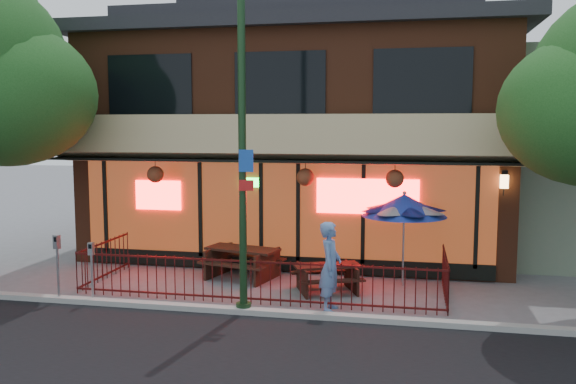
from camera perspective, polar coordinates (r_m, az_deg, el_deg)
name	(u,v)px	position (r m, az deg, el deg)	size (l,w,h in m)	color
ground	(249,307)	(13.46, -3.70, -10.65)	(80.00, 80.00, 0.00)	gray
curb	(242,311)	(12.98, -4.30, -11.02)	(80.00, 0.25, 0.12)	#999993
restaurant_building	(306,118)	(19.81, 1.68, 6.92)	(12.96, 9.49, 8.05)	brown
patio_fence	(254,273)	(13.76, -3.16, -7.54)	(8.44, 2.62, 1.00)	#440F0E
street_light	(242,163)	(12.50, -4.28, 2.74)	(0.43, 0.32, 7.00)	#163319
picnic_table_left	(243,258)	(15.72, -4.27, -6.20)	(2.14, 1.83, 0.79)	#361D13
picnic_table_right	(327,274)	(14.47, 3.67, -7.65)	(1.87, 1.67, 0.66)	black
patio_umbrella	(404,205)	(14.93, 10.81, -1.22)	(2.04, 2.04, 2.33)	gray
pedestrian	(330,266)	(12.96, 3.98, -6.96)	(0.69, 0.46, 1.90)	#5A7DB4
parking_meter_near	(92,262)	(14.17, -17.90, -6.25)	(0.12, 0.11, 1.35)	#989CA1
parking_meter_far	(57,257)	(14.47, -20.78, -5.68)	(0.16, 0.15, 1.50)	gray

